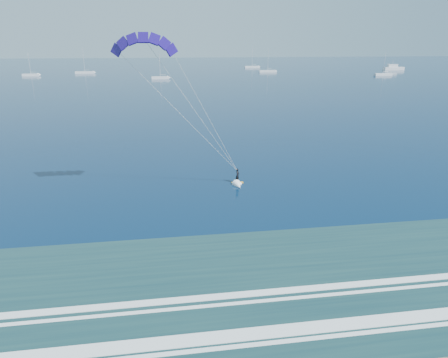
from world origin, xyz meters
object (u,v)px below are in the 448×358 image
Objects in this scene: kitesurfer_rig at (195,112)px; sailboat_1 at (31,75)px; sailboat_2 at (85,72)px; motor_yacht at (393,68)px; sailboat_3 at (160,78)px; sailboat_5 at (268,71)px; sailboat_6 at (383,74)px; sailboat_4 at (252,67)px.

sailboat_1 is at bearing 111.44° from kitesurfer_rig.
sailboat_2 is at bearing 29.00° from sailboat_1.
motor_yacht is 1.11× the size of sailboat_1.
motor_yacht is at bearing 4.08° from sailboat_1.
sailboat_3 is 70.87m from sailboat_5.
sailboat_6 is at bearing -7.45° from sailboat_1.
sailboat_6 is (114.99, 3.39, 0.00)m from sailboat_3.
sailboat_2 is at bearing 166.63° from sailboat_6.
sailboat_4 is 1.10× the size of sailboat_6.
sailboat_4 is 91.54m from sailboat_6.
sailboat_4 is at bearing 90.15° from sailboat_5.
sailboat_2 is 58.03m from sailboat_3.
sailboat_5 reaches higher than motor_yacht.
sailboat_3 is at bearing -178.31° from sailboat_6.
sailboat_3 is at bearing 91.76° from kitesurfer_rig.
sailboat_2 is at bearing -179.57° from motor_yacht.
sailboat_4 is at bearing 51.68° from sailboat_3.
kitesurfer_rig is 193.34m from sailboat_1.
sailboat_1 is (-70.59, 179.77, -8.88)m from kitesurfer_rig.
motor_yacht is 0.93× the size of sailboat_4.
sailboat_5 is at bearing 30.07° from sailboat_3.
sailboat_1 is at bearing 172.55° from sailboat_6.
sailboat_4 is (-81.93, 35.53, -0.70)m from motor_yacht.
motor_yacht is 184.64m from sailboat_2.
sailboat_5 is at bearing 73.25° from kitesurfer_rig.
kitesurfer_rig reaches higher than sailboat_5.
kitesurfer_rig is at bearing -125.42° from motor_yacht.
sailboat_1 is at bearing -158.36° from sailboat_4.
sailboat_6 is (180.88, -23.65, 0.01)m from sailboat_1.
sailboat_1 reaches higher than sailboat_3.
sailboat_5 is (56.64, 188.24, -8.87)m from kitesurfer_rig.
sailboat_6 reaches higher than sailboat_3.
kitesurfer_rig reaches higher than sailboat_1.
motor_yacht is 89.30m from sailboat_4.
sailboat_5 is at bearing -89.85° from sailboat_4.
sailboat_1 is 27.91m from sailboat_2.
kitesurfer_rig is 1.37× the size of sailboat_2.
sailboat_5 reaches higher than sailboat_1.
motor_yacht is at bearing 4.50° from sailboat_5.
sailboat_4 is (127.12, 50.43, 0.01)m from sailboat_1.
sailboat_1 is 0.84× the size of sailboat_2.
sailboat_2 reaches higher than sailboat_1.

